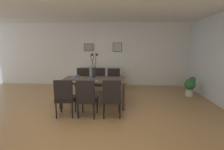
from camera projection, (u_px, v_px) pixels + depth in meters
The scene contains 21 objects.
ground_plane at pixel (87, 114), 4.30m from camera, with size 9.00×9.00×0.00m, color #A87A47.
back_wall_panel at pixel (102, 54), 7.27m from camera, with size 9.00×0.10×2.60m, color white.
ceiling_panel at pixel (88, 7), 4.23m from camera, with size 9.00×7.20×0.08m, color white.
dining_table at pixel (94, 82), 4.89m from camera, with size 1.80×0.97×0.74m.
dining_chair_near_left at pixel (65, 96), 4.06m from camera, with size 0.47×0.47×0.92m.
dining_chair_near_right at pixel (83, 80), 5.84m from camera, with size 0.46×0.46×0.92m.
dining_chair_far_left at pixel (87, 97), 4.03m from camera, with size 0.46×0.46×0.92m.
dining_chair_far_right at pixel (99, 81), 5.81m from camera, with size 0.44×0.44×0.92m.
dining_chair_mid_left at pixel (112, 97), 4.03m from camera, with size 0.47×0.47×0.92m.
dining_chair_mid_right at pixel (113, 81), 5.74m from camera, with size 0.46×0.46×0.92m.
centerpiece_vase at pixel (94, 69), 4.83m from camera, with size 0.21×0.23×0.73m.
placemat_near_left at pixel (73, 81), 4.70m from camera, with size 0.32×0.32×0.01m, color #7F705B.
bowl_near_left at pixel (73, 79), 4.69m from camera, with size 0.17×0.17×0.07m.
placemat_near_right at pixel (77, 78), 5.12m from camera, with size 0.32×0.32×0.01m, color #7F705B.
bowl_near_right at pixel (77, 76), 5.12m from camera, with size 0.17×0.17×0.07m.
placemat_far_left at pixel (93, 81), 4.66m from camera, with size 0.32×0.32×0.01m, color #7F705B.
bowl_far_left at pixel (93, 79), 4.66m from camera, with size 0.17×0.17×0.07m.
sofa at pixel (101, 81), 6.84m from camera, with size 1.72×0.84×0.80m.
framed_picture_left at pixel (89, 47), 7.17m from camera, with size 0.40×0.03×0.31m.
framed_picture_center at pixel (117, 47), 7.10m from camera, with size 0.38×0.03×0.38m.
potted_plant at pixel (190, 85), 5.75m from camera, with size 0.36×0.36×0.67m.
Camera 1 is at (0.86, -4.02, 1.72)m, focal length 27.44 mm.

